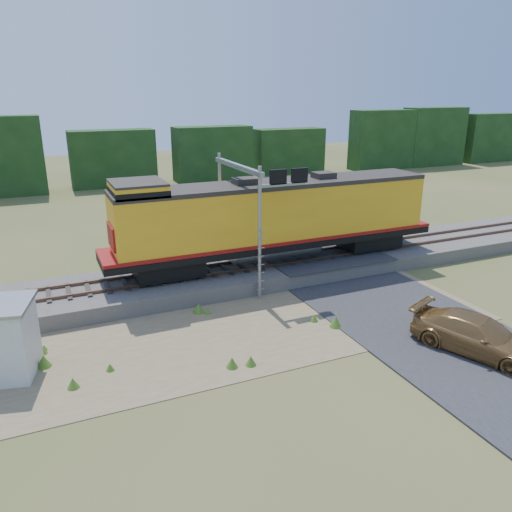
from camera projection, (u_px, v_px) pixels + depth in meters
name	position (u px, v px, depth m)	size (l,w,h in m)	color
ground	(254.00, 331.00, 21.91)	(140.00, 140.00, 0.00)	#475123
ballast	(210.00, 278.00, 26.99)	(70.00, 5.00, 0.80)	slate
rails	(210.00, 270.00, 26.84)	(70.00, 1.54, 0.16)	brown
dirt_shoulder	(208.00, 335.00, 21.57)	(26.00, 8.00, 0.03)	#8C7754
road	(375.00, 298.00, 25.21)	(7.00, 66.00, 0.86)	#38383A
tree_line_north	(114.00, 158.00, 53.93)	(130.00, 3.00, 6.50)	#153312
weed_clumps	(176.00, 346.00, 20.65)	(15.00, 6.20, 0.56)	#497220
locomotive	(272.00, 218.00, 27.46)	(19.26, 2.94, 4.97)	black
shed	(1.00, 339.00, 18.17)	(2.89, 2.89, 2.85)	silver
signal_gantry	(249.00, 192.00, 25.72)	(2.66, 6.20, 6.72)	gray
car	(477.00, 335.00, 19.94)	(2.12, 5.22, 1.52)	olive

